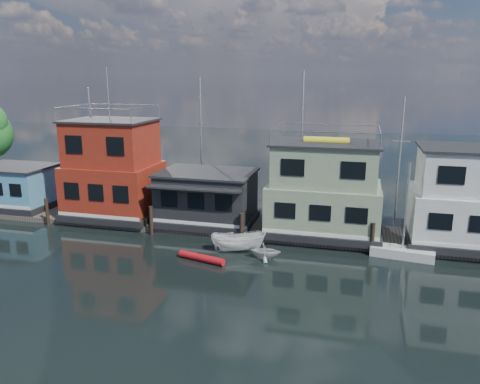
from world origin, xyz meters
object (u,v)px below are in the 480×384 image
(houseboat_green, at_px, (324,190))
(motorboat, at_px, (238,242))
(red_kayak, at_px, (202,258))
(houseboat_blue, at_px, (17,187))
(houseboat_white, at_px, (474,199))
(houseboat_dark, at_px, (207,197))
(houseboat_red, at_px, (113,171))
(dinghy_white, at_px, (265,251))
(day_sailer, at_px, (402,251))

(houseboat_green, distance_m, motorboat, 7.57)
(motorboat, bearing_deg, red_kayak, 127.08)
(houseboat_blue, bearing_deg, houseboat_green, 0.00)
(houseboat_white, bearing_deg, red_kayak, -158.19)
(houseboat_dark, relative_size, houseboat_green, 0.88)
(houseboat_green, relative_size, red_kayak, 2.56)
(houseboat_blue, distance_m, houseboat_white, 36.52)
(houseboat_blue, height_order, houseboat_dark, houseboat_dark)
(houseboat_blue, bearing_deg, houseboat_white, 0.00)
(houseboat_white, bearing_deg, motorboat, -163.04)
(houseboat_red, xyz_separation_m, houseboat_green, (17.00, 0.00, -0.55))
(dinghy_white, bearing_deg, houseboat_dark, 41.37)
(houseboat_red, bearing_deg, day_sailer, -7.11)
(houseboat_dark, distance_m, red_kayak, 7.41)
(dinghy_white, height_order, red_kayak, dinghy_white)
(motorboat, bearing_deg, houseboat_blue, 65.07)
(houseboat_blue, bearing_deg, red_kayak, -19.47)
(houseboat_blue, xyz_separation_m, red_kayak, (19.38, -6.85, -1.96))
(houseboat_green, height_order, dinghy_white, houseboat_green)
(houseboat_red, distance_m, motorboat, 13.08)
(houseboat_red, bearing_deg, motorboat, -21.60)
(houseboat_white, relative_size, day_sailer, 1.32)
(houseboat_dark, distance_m, houseboat_green, 9.07)
(day_sailer, bearing_deg, houseboat_red, -179.38)
(houseboat_white, relative_size, dinghy_white, 4.07)
(houseboat_blue, distance_m, houseboat_green, 26.53)
(houseboat_green, bearing_deg, houseboat_blue, -180.00)
(houseboat_blue, height_order, houseboat_green, houseboat_green)
(motorboat, relative_size, red_kayak, 1.13)
(day_sailer, bearing_deg, houseboat_blue, -177.28)
(houseboat_blue, bearing_deg, motorboat, -12.35)
(motorboat, height_order, day_sailer, day_sailer)
(houseboat_red, distance_m, red_kayak, 12.63)
(houseboat_blue, height_order, houseboat_white, houseboat_white)
(houseboat_red, xyz_separation_m, houseboat_white, (27.00, 0.00, -0.57))
(houseboat_dark, height_order, red_kayak, houseboat_dark)
(red_kayak, distance_m, day_sailer, 13.21)
(houseboat_green, distance_m, dinghy_white, 6.95)
(houseboat_white, bearing_deg, day_sailer, -148.35)
(motorboat, bearing_deg, houseboat_dark, 26.39)
(motorboat, bearing_deg, day_sailer, -92.77)
(houseboat_white, xyz_separation_m, red_kayak, (-17.12, -6.85, -3.30))
(houseboat_blue, bearing_deg, dinghy_white, -12.95)
(houseboat_blue, relative_size, dinghy_white, 3.10)
(houseboat_blue, xyz_separation_m, dinghy_white, (23.23, -5.34, -1.66))
(houseboat_dark, xyz_separation_m, dinghy_white, (5.73, -5.32, -1.87))
(houseboat_blue, distance_m, motorboat, 21.80)
(houseboat_red, bearing_deg, houseboat_white, 0.00)
(houseboat_blue, relative_size, houseboat_red, 0.54)
(houseboat_red, relative_size, houseboat_dark, 1.60)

